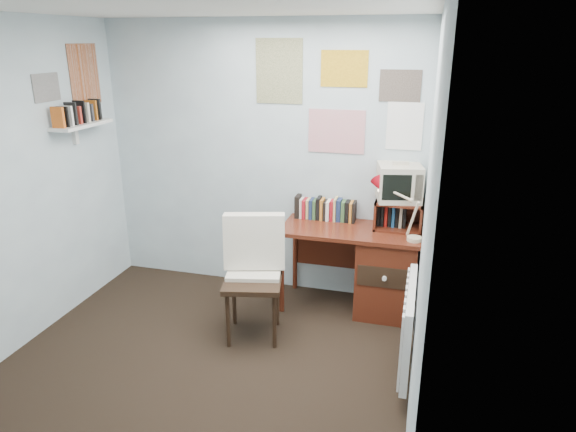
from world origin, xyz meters
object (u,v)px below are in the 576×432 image
Objects in this scene: desk_lamp at (416,215)px; tv_riser at (399,215)px; desk_chair at (253,282)px; desk at (380,269)px; wall_shelf at (82,125)px; crt_tv at (399,181)px; radiator at (409,326)px.

tv_riser is at bearing 117.02° from desk_lamp.
desk_chair is 2.41× the size of tv_riser.
wall_shelf is (-2.57, -0.38, 1.21)m from desk.
wall_shelf is at bearing -171.60° from desk.
desk is 0.79m from crt_tv.
desk_lamp is (1.21, 0.53, 0.50)m from desk_chair.
wall_shelf reaches higher than desk_chair.
crt_tv reaches higher than desk_lamp.
desk is at bearing 107.24° from radiator.
tv_riser is at bearing 10.32° from wall_shelf.
desk_chair is 1.21× the size of radiator.
wall_shelf reaches higher than tv_riser.
radiator is 3.15m from wall_shelf.
desk_lamp reaches higher than desk_chair.
desk_chair is 1.39m from tv_riser.
tv_riser is 2.83m from wall_shelf.
crt_tv is 0.57× the size of wall_shelf.
wall_shelf reaches higher than desk.
crt_tv is 1.32m from radiator.
tv_riser reaches higher than desk.
radiator is at bearing -10.89° from wall_shelf.
crt_tv is 0.44× the size of radiator.
desk_chair is 2.21× the size of desk_lamp.
wall_shelf reaches higher than desk_lamp.
desk_lamp reaches higher than tv_riser.
desk_chair is 1.56× the size of wall_shelf.
radiator is at bearing -72.76° from desk.
desk is 0.51m from tv_riser.
radiator is at bearing -91.98° from crt_tv.
desk_lamp is 0.38m from crt_tv.
crt_tv is at bearing 129.26° from tv_riser.
wall_shelf is at bearing -169.68° from tv_riser.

